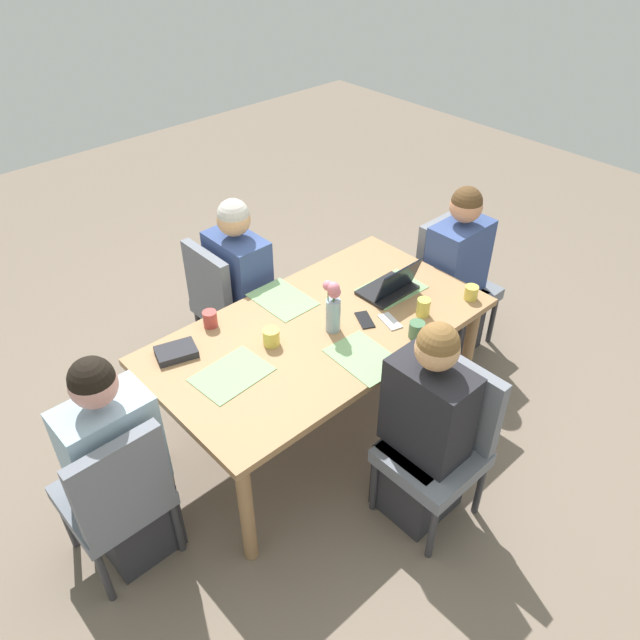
% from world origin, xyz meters
% --- Properties ---
extents(ground_plane, '(10.00, 10.00, 0.00)m').
position_xyz_m(ground_plane, '(0.00, 0.00, 0.00)').
color(ground_plane, '#756656').
extents(dining_table, '(1.85, 0.99, 0.74)m').
position_xyz_m(dining_table, '(0.00, 0.00, 0.66)').
color(dining_table, '#9E754C').
rests_on(dining_table, ground_plane).
extents(chair_head_right_left_near, '(0.44, 0.44, 0.90)m').
position_xyz_m(chair_head_right_left_near, '(1.23, 0.04, 0.50)').
color(chair_head_right_left_near, slate).
rests_on(chair_head_right_left_near, ground_plane).
extents(person_head_right_left_near, '(0.40, 0.36, 1.19)m').
position_xyz_m(person_head_right_left_near, '(1.17, -0.03, 0.53)').
color(person_head_right_left_near, '#2D2D33').
rests_on(person_head_right_left_near, ground_plane).
extents(chair_head_left_left_mid, '(0.44, 0.44, 0.90)m').
position_xyz_m(chair_head_left_left_mid, '(-1.27, -0.04, 0.50)').
color(chair_head_left_left_mid, slate).
rests_on(chair_head_left_left_mid, ground_plane).
extents(person_head_left_left_mid, '(0.40, 0.36, 1.19)m').
position_xyz_m(person_head_left_left_mid, '(-1.21, 0.03, 0.53)').
color(person_head_left_left_mid, '#2D2D33').
rests_on(person_head_left_left_mid, ground_plane).
extents(chair_far_left_far, '(0.44, 0.44, 0.90)m').
position_xyz_m(chair_far_left_far, '(-0.04, 0.84, 0.50)').
color(chair_far_left_far, slate).
rests_on(chair_far_left_far, ground_plane).
extents(person_far_left_far, '(0.36, 0.40, 1.19)m').
position_xyz_m(person_far_left_far, '(0.04, 0.78, 0.53)').
color(person_far_left_far, '#2D2D33').
rests_on(person_far_left_far, ground_plane).
extents(chair_near_right_near, '(0.44, 0.44, 0.90)m').
position_xyz_m(chair_near_right_near, '(0.06, -0.82, 0.50)').
color(chair_near_right_near, slate).
rests_on(chair_near_right_near, ground_plane).
extents(person_near_right_near, '(0.36, 0.40, 1.19)m').
position_xyz_m(person_near_right_near, '(-0.01, -0.76, 0.53)').
color(person_near_right_near, '#2D2D33').
rests_on(person_near_right_near, ground_plane).
extents(flower_vase, '(0.08, 0.09, 0.31)m').
position_xyz_m(flower_vase, '(0.04, -0.06, 0.90)').
color(flower_vase, '#8EA8B7').
rests_on(flower_vase, dining_table).
extents(placemat_head_right_left_near, '(0.37, 0.28, 0.00)m').
position_xyz_m(placemat_head_right_left_near, '(0.55, -0.01, 0.75)').
color(placemat_head_right_left_near, '#7FAD70').
rests_on(placemat_head_right_left_near, dining_table).
extents(placemat_head_left_left_mid, '(0.38, 0.28, 0.00)m').
position_xyz_m(placemat_head_left_left_mid, '(-0.57, 0.02, 0.75)').
color(placemat_head_left_left_mid, '#7FAD70').
rests_on(placemat_head_left_left_mid, dining_table).
extents(placemat_far_left_far, '(0.26, 0.36, 0.00)m').
position_xyz_m(placemat_far_left_far, '(0.02, 0.33, 0.75)').
color(placemat_far_left_far, '#7FAD70').
rests_on(placemat_far_left_far, dining_table).
extents(placemat_near_right_near, '(0.28, 0.37, 0.00)m').
position_xyz_m(placemat_near_right_near, '(-0.01, -0.33, 0.75)').
color(placemat_near_right_near, '#7FAD70').
rests_on(placemat_near_right_near, dining_table).
extents(laptop_head_right_left_near, '(0.32, 0.22, 0.21)m').
position_xyz_m(laptop_head_right_left_near, '(0.52, -0.04, 0.79)').
color(laptop_head_right_left_near, black).
rests_on(laptop_head_right_left_near, dining_table).
extents(coffee_mug_near_left, '(0.07, 0.07, 0.10)m').
position_xyz_m(coffee_mug_near_left, '(0.49, -0.30, 0.79)').
color(coffee_mug_near_left, '#DBC64C').
rests_on(coffee_mug_near_left, dining_table).
extents(coffee_mug_near_right, '(0.08, 0.08, 0.09)m').
position_xyz_m(coffee_mug_near_right, '(-0.42, 0.41, 0.79)').
color(coffee_mug_near_right, '#AD3D38').
rests_on(coffee_mug_near_right, dining_table).
extents(coffee_mug_centre_left, '(0.08, 0.08, 0.09)m').
position_xyz_m(coffee_mug_centre_left, '(0.32, -0.40, 0.79)').
color(coffee_mug_centre_left, '#47704C').
rests_on(coffee_mug_centre_left, dining_table).
extents(coffee_mug_centre_right, '(0.09, 0.09, 0.09)m').
position_xyz_m(coffee_mug_centre_right, '(-0.28, 0.07, 0.79)').
color(coffee_mug_centre_right, '#DBC64C').
rests_on(coffee_mug_centre_right, dining_table).
extents(coffee_mug_far_left, '(0.08, 0.08, 0.08)m').
position_xyz_m(coffee_mug_far_left, '(0.81, -0.38, 0.78)').
color(coffee_mug_far_left, '#DBC64C').
rests_on(coffee_mug_far_left, dining_table).
extents(book_red_cover, '(0.23, 0.19, 0.04)m').
position_xyz_m(book_red_cover, '(-0.69, 0.32, 0.76)').
color(book_red_cover, '#28282D').
rests_on(book_red_cover, dining_table).
extents(phone_black, '(0.13, 0.17, 0.01)m').
position_xyz_m(phone_black, '(0.22, -0.12, 0.75)').
color(phone_black, black).
rests_on(phone_black, dining_table).
extents(phone_silver, '(0.11, 0.16, 0.01)m').
position_xyz_m(phone_silver, '(0.31, -0.22, 0.75)').
color(phone_silver, silver).
rests_on(phone_silver, dining_table).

